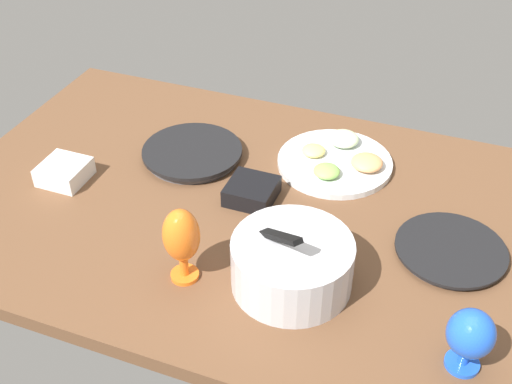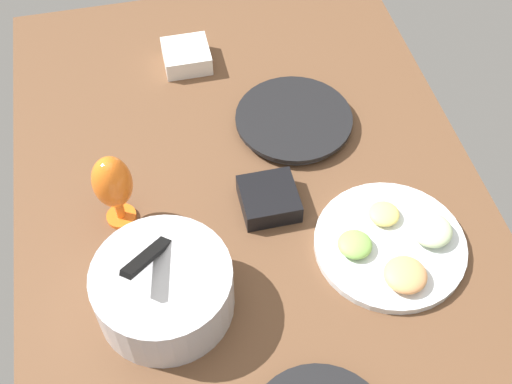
{
  "view_description": "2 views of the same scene",
  "coord_description": "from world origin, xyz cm",
  "views": [
    {
      "loc": [
        -48.55,
        121.09,
        104.98
      ],
      "look_at": [
        -2.93,
        1.51,
        6.2
      ],
      "focal_mm": 45.66,
      "sensor_mm": 36.0,
      "label": 1
    },
    {
      "loc": [
        -84.57,
        18.95,
        117.77
      ],
      "look_at": [
        -0.41,
        -0.04,
        6.2
      ],
      "focal_mm": 46.64,
      "sensor_mm": 36.0,
      "label": 2
    }
  ],
  "objects": [
    {
      "name": "fruit_platter",
      "position": [
        -16.78,
        -25.71,
        1.62
      ],
      "size": [
        31.87,
        31.87,
        5.25
      ],
      "color": "silver",
      "rests_on": "ground_plane"
    },
    {
      "name": "ground_plane",
      "position": [
        0.0,
        0.0,
        -2.0
      ],
      "size": [
        160.0,
        104.0,
        4.0
      ],
      "primitive_type": "cube",
      "color": "brown"
    },
    {
      "name": "hurricane_glass_orange",
      "position": [
        3.8,
        28.95,
        11.72
      ],
      "size": [
        8.23,
        8.23,
        19.02
      ],
      "color": "orange",
      "rests_on": "ground_plane"
    },
    {
      "name": "mixing_bowl",
      "position": [
        -19.25,
        22.32,
        6.35
      ],
      "size": [
        26.87,
        26.87,
        18.54
      ],
      "color": "silver",
      "rests_on": "ground_plane"
    },
    {
      "name": "square_bowl_white",
      "position": [
        50.1,
        7.15,
        2.81
      ],
      "size": [
        11.85,
        11.85,
        5.04
      ],
      "color": "white",
      "rests_on": "ground_plane"
    },
    {
      "name": "square_bowl_black",
      "position": [
        -0.02,
        -3.01,
        2.67
      ],
      "size": [
        12.2,
        12.2,
        4.8
      ],
      "color": "black",
      "rests_on": "ground_plane"
    },
    {
      "name": "dinner_plate_right",
      "position": [
        22.46,
        -14.55,
        1.5
      ],
      "size": [
        28.24,
        28.24,
        2.88
      ],
      "color": "#4C4C51",
      "rests_on": "ground_plane"
    }
  ]
}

